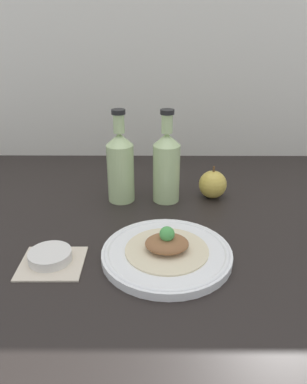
{
  "coord_description": "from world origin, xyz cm",
  "views": [
    {
      "loc": [
        0.04,
        -83.3,
        47.28
      ],
      "look_at": [
        -0.43,
        -0.76,
        9.11
      ],
      "focal_mm": 35.0,
      "sensor_mm": 36.0,
      "label": 1
    }
  ],
  "objects_px": {
    "cider_bottle_right": "(166,165)",
    "plated_food": "(167,245)",
    "cider_bottle_left": "(120,165)",
    "plate": "(167,253)",
    "apple": "(213,184)",
    "dipping_bowl": "(50,257)"
  },
  "relations": [
    {
      "from": "cider_bottle_right",
      "to": "dipping_bowl",
      "type": "distance_m",
      "value": 0.41
    },
    {
      "from": "plate",
      "to": "plated_food",
      "type": "xyz_separation_m",
      "value": [
        0.0,
        -0.0,
        0.02
      ]
    },
    {
      "from": "cider_bottle_left",
      "to": "cider_bottle_right",
      "type": "xyz_separation_m",
      "value": [
        0.13,
        0.0,
        0.0
      ]
    },
    {
      "from": "plated_food",
      "to": "cider_bottle_right",
      "type": "bearing_deg",
      "value": 88.91
    },
    {
      "from": "cider_bottle_right",
      "to": "plated_food",
      "type": "bearing_deg",
      "value": -91.09
    },
    {
      "from": "cider_bottle_left",
      "to": "dipping_bowl",
      "type": "bearing_deg",
      "value": -112.6
    },
    {
      "from": "cider_bottle_right",
      "to": "cider_bottle_left",
      "type": "bearing_deg",
      "value": 180.0
    },
    {
      "from": "cider_bottle_left",
      "to": "cider_bottle_right",
      "type": "bearing_deg",
      "value": 0.0
    },
    {
      "from": "plate",
      "to": "cider_bottle_right",
      "type": "xyz_separation_m",
      "value": [
        0.01,
        0.29,
        0.09
      ]
    },
    {
      "from": "cider_bottle_left",
      "to": "dipping_bowl",
      "type": "xyz_separation_m",
      "value": [
        -0.13,
        -0.31,
        -0.09
      ]
    },
    {
      "from": "cider_bottle_right",
      "to": "apple",
      "type": "xyz_separation_m",
      "value": [
        0.14,
        0.02,
        -0.07
      ]
    },
    {
      "from": "plated_food",
      "to": "plate",
      "type": "bearing_deg",
      "value": 90.0
    },
    {
      "from": "apple",
      "to": "dipping_bowl",
      "type": "height_order",
      "value": "apple"
    },
    {
      "from": "apple",
      "to": "cider_bottle_right",
      "type": "bearing_deg",
      "value": -172.23
    },
    {
      "from": "plated_food",
      "to": "dipping_bowl",
      "type": "relative_size",
      "value": 1.97
    },
    {
      "from": "cider_bottle_right",
      "to": "apple",
      "type": "height_order",
      "value": "cider_bottle_right"
    },
    {
      "from": "plated_food",
      "to": "apple",
      "type": "bearing_deg",
      "value": 65.52
    },
    {
      "from": "plate",
      "to": "cider_bottle_left",
      "type": "relative_size",
      "value": 1.09
    },
    {
      "from": "plated_food",
      "to": "cider_bottle_right",
      "type": "relative_size",
      "value": 0.7
    },
    {
      "from": "plate",
      "to": "cider_bottle_left",
      "type": "xyz_separation_m",
      "value": [
        -0.12,
        0.29,
        0.09
      ]
    },
    {
      "from": "cider_bottle_left",
      "to": "cider_bottle_right",
      "type": "height_order",
      "value": "same"
    },
    {
      "from": "plated_food",
      "to": "dipping_bowl",
      "type": "xyz_separation_m",
      "value": [
        -0.25,
        -0.02,
        -0.02
      ]
    }
  ]
}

